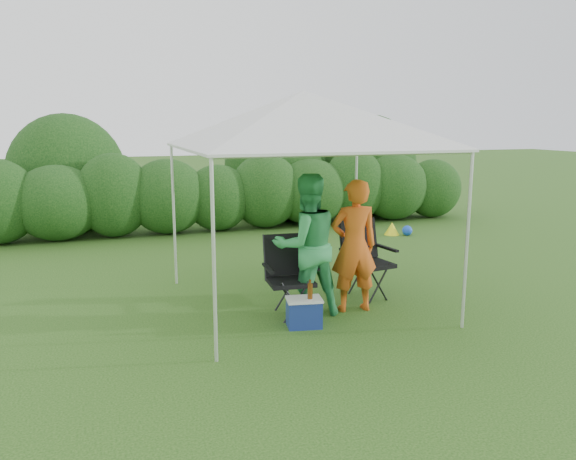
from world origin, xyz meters
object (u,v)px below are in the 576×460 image
object	(u,v)px
cooler	(304,312)
chair_left	(288,270)
woman	(307,245)
canopy	(303,120)
chair_right	(364,254)
man	(354,246)

from	to	relation	value
cooler	chair_left	bearing A→B (deg)	102.58
chair_left	woman	distance (m)	0.40
cooler	canopy	bearing A→B (deg)	81.36
chair_right	cooler	xyz separation A→B (m)	(-1.24, -0.90, -0.43)
canopy	cooler	distance (m)	2.45
cooler	chair_right	bearing A→B (deg)	46.14
chair_right	woman	world-z (taller)	woman
chair_right	cooler	distance (m)	1.59
chair_right	woman	distance (m)	1.21
canopy	chair_left	size ratio (longest dim) A/B	3.05
canopy	woman	size ratio (longest dim) A/B	1.71
chair_right	cooler	bearing A→B (deg)	-152.80
man	woman	world-z (taller)	woman
canopy	chair_left	xyz separation A→B (m)	(-0.31, -0.33, -1.89)
canopy	woman	world-z (taller)	canopy
man	woman	xyz separation A→B (m)	(-0.64, 0.04, 0.04)
chair_right	canopy	bearing A→B (deg)	174.34
canopy	chair_left	distance (m)	1.94
canopy	woman	xyz separation A→B (m)	(-0.11, -0.44, -1.56)
chair_left	man	distance (m)	0.90
chair_left	woman	size ratio (longest dim) A/B	0.56
canopy	woman	distance (m)	1.62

